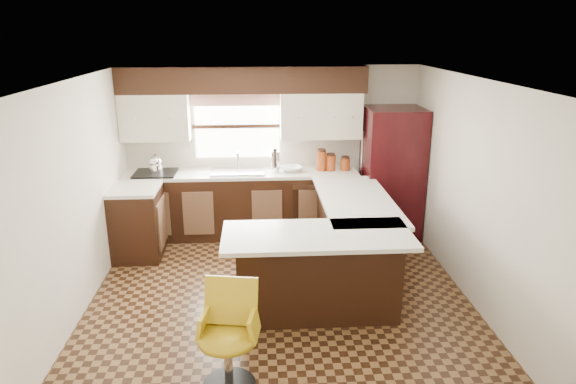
{
  "coord_description": "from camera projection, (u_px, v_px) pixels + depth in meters",
  "views": [
    {
      "loc": [
        -0.23,
        -5.13,
        2.88
      ],
      "look_at": [
        0.12,
        0.45,
        1.1
      ],
      "focal_mm": 32.0,
      "sensor_mm": 36.0,
      "label": 1
    }
  ],
  "objects": [
    {
      "name": "floor",
      "position": [
        280.0,
        297.0,
        5.77
      ],
      "size": [
        4.4,
        4.4,
        0.0
      ],
      "primitive_type": "plane",
      "color": "#49301A",
      "rests_on": "ground"
    },
    {
      "name": "ceiling",
      "position": [
        279.0,
        80.0,
        5.04
      ],
      "size": [
        4.4,
        4.4,
        0.0
      ],
      "primitive_type": "plane",
      "rotation": [
        3.14,
        0.0,
        0.0
      ],
      "color": "silver",
      "rests_on": "wall_back"
    },
    {
      "name": "wall_back",
      "position": [
        272.0,
        149.0,
        7.49
      ],
      "size": [
        4.4,
        0.0,
        4.4
      ],
      "primitive_type": "plane",
      "rotation": [
        1.57,
        0.0,
        0.0
      ],
      "color": "beige",
      "rests_on": "floor"
    },
    {
      "name": "wall_front",
      "position": [
        295.0,
        302.0,
        3.31
      ],
      "size": [
        4.4,
        0.0,
        4.4
      ],
      "primitive_type": "plane",
      "rotation": [
        -1.57,
        0.0,
        0.0
      ],
      "color": "beige",
      "rests_on": "floor"
    },
    {
      "name": "wall_left",
      "position": [
        76.0,
        200.0,
        5.28
      ],
      "size": [
        0.0,
        4.4,
        4.4
      ],
      "primitive_type": "plane",
      "rotation": [
        1.57,
        0.0,
        1.57
      ],
      "color": "beige",
      "rests_on": "floor"
    },
    {
      "name": "wall_right",
      "position": [
        474.0,
        192.0,
        5.53
      ],
      "size": [
        0.0,
        4.4,
        4.4
      ],
      "primitive_type": "plane",
      "rotation": [
        1.57,
        0.0,
        -1.57
      ],
      "color": "beige",
      "rests_on": "floor"
    },
    {
      "name": "base_cab_back",
      "position": [
        242.0,
        205.0,
        7.41
      ],
      "size": [
        3.3,
        0.6,
        0.9
      ],
      "primitive_type": "cube",
      "color": "black",
      "rests_on": "floor"
    },
    {
      "name": "base_cab_left",
      "position": [
        138.0,
        223.0,
        6.71
      ],
      "size": [
        0.6,
        0.7,
        0.9
      ],
      "primitive_type": "cube",
      "color": "black",
      "rests_on": "floor"
    },
    {
      "name": "counter_back",
      "position": [
        242.0,
        174.0,
        7.27
      ],
      "size": [
        3.3,
        0.6,
        0.04
      ],
      "primitive_type": "cube",
      "color": "silver",
      "rests_on": "base_cab_back"
    },
    {
      "name": "counter_left",
      "position": [
        135.0,
        189.0,
        6.57
      ],
      "size": [
        0.6,
        0.7,
        0.04
      ],
      "primitive_type": "cube",
      "color": "silver",
      "rests_on": "base_cab_left"
    },
    {
      "name": "soffit",
      "position": [
        243.0,
        80.0,
        6.99
      ],
      "size": [
        3.4,
        0.35,
        0.36
      ],
      "primitive_type": "cube",
      "color": "black",
      "rests_on": "wall_back"
    },
    {
      "name": "upper_cab_left",
      "position": [
        155.0,
        117.0,
        7.07
      ],
      "size": [
        0.94,
        0.35,
        0.64
      ],
      "primitive_type": "cube",
      "color": "beige",
      "rests_on": "wall_back"
    },
    {
      "name": "upper_cab_right",
      "position": [
        321.0,
        115.0,
        7.21
      ],
      "size": [
        1.14,
        0.35,
        0.64
      ],
      "primitive_type": "cube",
      "color": "beige",
      "rests_on": "wall_back"
    },
    {
      "name": "window_pane",
      "position": [
        237.0,
        126.0,
        7.34
      ],
      "size": [
        1.2,
        0.02,
        0.9
      ],
      "primitive_type": "cube",
      "color": "white",
      "rests_on": "wall_back"
    },
    {
      "name": "valance",
      "position": [
        236.0,
        99.0,
        7.18
      ],
      "size": [
        1.3,
        0.06,
        0.18
      ],
      "primitive_type": "cube",
      "color": "#D19B93",
      "rests_on": "wall_back"
    },
    {
      "name": "sink",
      "position": [
        238.0,
        172.0,
        7.23
      ],
      "size": [
        0.75,
        0.45,
        0.03
      ],
      "primitive_type": "cube",
      "color": "#B2B2B7",
      "rests_on": "counter_back"
    },
    {
      "name": "dishwasher",
      "position": [
        313.0,
        212.0,
        7.21
      ],
      "size": [
        0.58,
        0.03,
        0.78
      ],
      "primitive_type": "cube",
      "color": "black",
      "rests_on": "floor"
    },
    {
      "name": "cooktop",
      "position": [
        155.0,
        173.0,
        7.17
      ],
      "size": [
        0.58,
        0.5,
        0.02
      ],
      "primitive_type": "cube",
      "color": "black",
      "rests_on": "counter_back"
    },
    {
      "name": "peninsula_long",
      "position": [
        351.0,
        237.0,
        6.28
      ],
      "size": [
        0.6,
        1.95,
        0.9
      ],
      "primitive_type": "cube",
      "color": "black",
      "rests_on": "floor"
    },
    {
      "name": "peninsula_return",
      "position": [
        317.0,
        274.0,
        5.32
      ],
      "size": [
        1.65,
        0.6,
        0.9
      ],
      "primitive_type": "cube",
      "color": "black",
      "rests_on": "floor"
    },
    {
      "name": "counter_pen_long",
      "position": [
        356.0,
        200.0,
        6.14
      ],
      "size": [
        0.84,
        1.95,
        0.04
      ],
      "primitive_type": "cube",
      "color": "silver",
      "rests_on": "peninsula_long"
    },
    {
      "name": "counter_pen_return",
      "position": [
        317.0,
        236.0,
        5.09
      ],
      "size": [
        1.89,
        0.84,
        0.04
      ],
      "primitive_type": "cube",
      "color": "silver",
      "rests_on": "peninsula_return"
    },
    {
      "name": "refrigerator",
      "position": [
        391.0,
        173.0,
        7.31
      ],
      "size": [
        0.79,
        0.76,
        1.85
      ],
      "primitive_type": "cube",
      "color": "black",
      "rests_on": "floor"
    },
    {
      "name": "bar_chair",
      "position": [
        227.0,
        339.0,
        4.19
      ],
      "size": [
        0.56,
        0.56,
        0.92
      ],
      "primitive_type": null,
      "rotation": [
        0.0,
        0.0,
        -0.17
      ],
      "color": "gold",
      "rests_on": "floor"
    },
    {
      "name": "kettle",
      "position": [
        156.0,
        163.0,
        7.12
      ],
      "size": [
        0.19,
        0.19,
        0.26
      ],
      "primitive_type": null,
      "color": "silver",
      "rests_on": "cooktop"
    },
    {
      "name": "percolator",
      "position": [
        275.0,
        161.0,
        7.24
      ],
      "size": [
        0.13,
        0.13,
        0.3
      ],
      "primitive_type": "cylinder",
      "color": "silver",
      "rests_on": "counter_back"
    },
    {
      "name": "mixing_bowl",
      "position": [
        291.0,
        169.0,
        7.29
      ],
      "size": [
        0.35,
        0.35,
        0.07
      ],
      "primitive_type": "imported",
      "rotation": [
        0.0,
        0.0,
        0.21
      ],
      "color": "white",
      "rests_on": "counter_back"
    },
    {
      "name": "canister_large",
      "position": [
        321.0,
        161.0,
        7.3
      ],
      "size": [
        0.14,
        0.14,
        0.28
      ],
      "primitive_type": "cylinder",
      "color": "#8D3713",
      "rests_on": "counter_back"
    },
    {
      "name": "canister_med",
      "position": [
        331.0,
        163.0,
        7.32
      ],
      "size": [
        0.14,
        0.14,
        0.22
      ],
      "primitive_type": "cylinder",
      "color": "#8D3713",
      "rests_on": "counter_back"
    },
    {
      "name": "canister_small",
      "position": [
        345.0,
        164.0,
        7.34
      ],
      "size": [
        0.13,
        0.13,
        0.17
      ],
      "primitive_type": "cylinder",
      "color": "#8D3713",
      "rests_on": "counter_back"
    }
  ]
}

